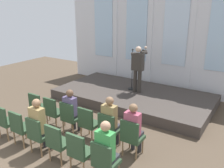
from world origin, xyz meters
name	(u,v)px	position (x,y,z in m)	size (l,w,h in m)	color
rear_partition	(156,43)	(0.04, 6.93, 1.95)	(8.36, 0.14, 3.86)	silver
stage_platform	(133,96)	(0.00, 5.17, 0.17)	(5.58, 2.93, 0.35)	#3F3833
speaker	(138,66)	(0.10, 5.27, 1.33)	(0.52, 0.69, 1.69)	#332D28
mic_stand	(132,81)	(-0.21, 5.42, 0.69)	(0.28, 0.28, 1.56)	black
chair_r0_c0	(38,106)	(-1.60, 2.09, 0.53)	(0.46, 0.44, 0.94)	olive
chair_r0_c1	(53,111)	(-0.96, 2.09, 0.53)	(0.46, 0.44, 0.94)	olive
chair_r0_c2	(70,116)	(-0.32, 2.09, 0.53)	(0.46, 0.44, 0.94)	olive
audience_r0_c2	(72,109)	(-0.32, 2.18, 0.72)	(0.36, 0.39, 1.28)	#2D2D33
chair_r0_c3	(88,122)	(0.32, 2.09, 0.53)	(0.46, 0.44, 0.94)	olive
chair_r0_c4	(109,128)	(0.96, 2.09, 0.53)	(0.46, 0.44, 0.94)	olive
audience_r0_c4	(110,119)	(0.96, 2.17, 0.75)	(0.36, 0.39, 1.35)	#2D2D33
chair_r0_c5	(132,136)	(1.60, 2.09, 0.53)	(0.46, 0.44, 0.94)	olive
audience_r0_c5	(133,127)	(1.60, 2.18, 0.73)	(0.36, 0.39, 1.32)	#2D2D33
chair_r1_c0	(5,120)	(-1.60, 0.99, 0.53)	(0.46, 0.44, 0.94)	olive
chair_r1_c1	(21,126)	(-0.96, 0.99, 0.53)	(0.46, 0.44, 0.94)	olive
chair_r1_c2	(38,133)	(-0.32, 0.99, 0.53)	(0.46, 0.44, 0.94)	olive
audience_r1_c2	(39,123)	(-0.32, 1.07, 0.77)	(0.36, 0.39, 1.39)	#2D2D33
chair_r1_c3	(57,141)	(0.32, 0.99, 0.53)	(0.46, 0.44, 0.94)	olive
chair_r1_c4	(79,150)	(0.96, 0.99, 0.53)	(0.46, 0.44, 0.94)	olive
chair_r1_c5	(104,160)	(1.60, 0.99, 0.53)	(0.46, 0.44, 0.94)	olive
audience_r1_c5	(107,149)	(1.60, 1.07, 0.75)	(0.36, 0.39, 1.36)	#2D2D33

